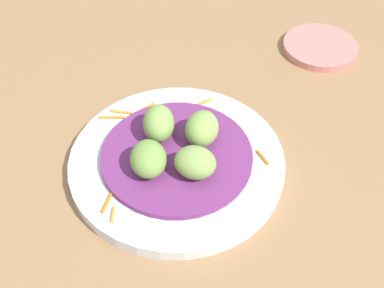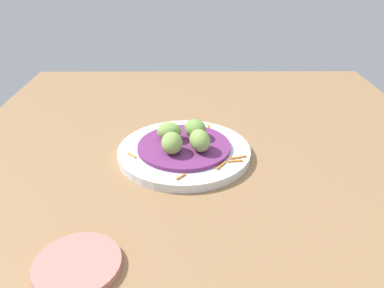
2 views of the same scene
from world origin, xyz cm
name	(u,v)px [view 1 (image 1 of 2)]	position (x,y,z in cm)	size (l,w,h in cm)	color
table_surface	(138,184)	(0.00, 0.00, 1.00)	(110.00, 110.00, 2.00)	#936D47
main_plate	(177,162)	(3.55, -4.20, 2.88)	(27.86, 27.86, 1.76)	silver
cabbage_bed	(177,156)	(3.55, -4.20, 4.18)	(19.50, 19.50, 0.84)	#702D6B
carrot_garnish	(150,138)	(5.63, 0.31, 3.96)	(24.02, 24.35, 0.40)	orange
guac_scoop_left	(149,157)	(0.34, -1.83, 6.57)	(5.46, 4.45, 3.94)	#759E47
guac_scoop_center	(195,163)	(1.17, -7.41, 6.53)	(4.39, 5.17, 3.87)	#84A851
guac_scoop_right	(202,129)	(6.75, -6.58, 6.71)	(4.26, 5.38, 4.24)	#84A851
guac_scoop_back	(159,123)	(5.92, -1.00, 6.80)	(4.05, 5.52, 4.41)	#84A851
side_plate_small	(320,47)	(34.89, -18.63, 2.59)	(12.19, 12.19, 1.19)	tan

